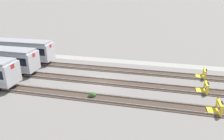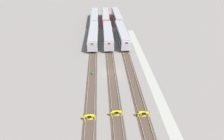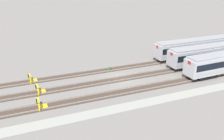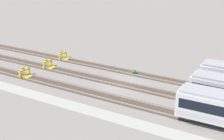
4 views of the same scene
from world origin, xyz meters
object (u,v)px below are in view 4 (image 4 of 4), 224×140
Objects in this scene: bumper_stop_nearest_track at (26,73)px; bumper_stop_near_inner_track at (49,65)px; weed_clump at (134,72)px; bumper_stop_middle_track at (64,56)px.

bumper_stop_nearest_track and bumper_stop_near_inner_track have the same top height.
bumper_stop_nearest_track is 16.02m from weed_clump.
bumper_stop_near_inner_track is 4.58m from bumper_stop_middle_track.
bumper_stop_near_inner_track reaches higher than weed_clump.
bumper_stop_middle_track is (-0.57, 4.55, 0.00)m from bumper_stop_near_inner_track.
bumper_stop_near_inner_track is 2.18× the size of weed_clump.
bumper_stop_nearest_track is 1.00× the size of bumper_stop_middle_track.
bumper_stop_nearest_track is at bearing -89.46° from bumper_stop_middle_track.
weed_clump is at bearing 34.05° from bumper_stop_nearest_track.
bumper_stop_middle_track is at bearing 97.16° from bumper_stop_near_inner_track.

